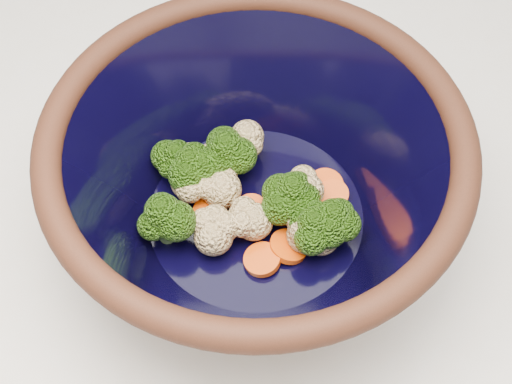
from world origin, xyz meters
name	(u,v)px	position (x,y,z in m)	size (l,w,h in m)	color
mixing_bowl	(256,182)	(-0.09, 0.10, 0.98)	(0.39, 0.39, 0.14)	black
vegetable_pile	(249,195)	(-0.09, 0.10, 0.96)	(0.18, 0.14, 0.06)	#608442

